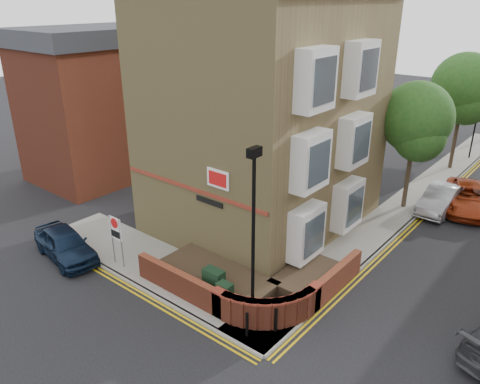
% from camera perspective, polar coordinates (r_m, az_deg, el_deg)
% --- Properties ---
extents(ground, '(120.00, 120.00, 0.00)m').
position_cam_1_polar(ground, '(17.26, -5.40, -15.28)').
color(ground, black).
rests_on(ground, ground).
extents(pavement_corner, '(13.00, 3.00, 0.12)m').
position_cam_1_polar(pavement_corner, '(20.20, -9.58, -9.08)').
color(pavement_corner, gray).
rests_on(pavement_corner, ground).
extents(pavement_main, '(2.00, 32.00, 0.12)m').
position_cam_1_polar(pavement_main, '(28.64, 20.72, -0.41)').
color(pavement_main, gray).
rests_on(pavement_main, ground).
extents(kerb_side, '(13.00, 0.15, 0.12)m').
position_cam_1_polar(kerb_side, '(19.43, -12.93, -10.78)').
color(kerb_side, gray).
rests_on(kerb_side, ground).
extents(kerb_main_near, '(0.15, 32.00, 0.12)m').
position_cam_1_polar(kerb_main_near, '(28.38, 22.60, -0.91)').
color(kerb_main_near, gray).
rests_on(kerb_main_near, ground).
extents(yellow_lines_side, '(13.00, 0.28, 0.01)m').
position_cam_1_polar(yellow_lines_side, '(19.34, -13.51, -11.21)').
color(yellow_lines_side, gold).
rests_on(yellow_lines_side, ground).
extents(yellow_lines_main, '(0.28, 32.00, 0.01)m').
position_cam_1_polar(yellow_lines_main, '(28.35, 23.06, -1.14)').
color(yellow_lines_main, gold).
rests_on(yellow_lines_main, ground).
extents(corner_building, '(8.95, 10.40, 13.60)m').
position_cam_1_polar(corner_building, '(22.00, 3.49, 11.22)').
color(corner_building, '#968450').
rests_on(corner_building, ground).
extents(garden_wall, '(6.80, 6.00, 1.20)m').
position_cam_1_polar(garden_wall, '(18.75, 0.06, -11.70)').
color(garden_wall, brown).
rests_on(garden_wall, ground).
extents(lamppost, '(0.25, 0.50, 6.30)m').
position_cam_1_polar(lamppost, '(15.28, 1.62, -5.63)').
color(lamppost, black).
rests_on(lamppost, pavement_corner).
extents(utility_cabinet_large, '(0.80, 0.45, 1.20)m').
position_cam_1_polar(utility_cabinet_large, '(17.76, -3.20, -11.11)').
color(utility_cabinet_large, black).
rests_on(utility_cabinet_large, pavement_corner).
extents(utility_cabinet_small, '(0.55, 0.40, 1.10)m').
position_cam_1_polar(utility_cabinet_small, '(17.16, -1.87, -12.64)').
color(utility_cabinet_small, black).
rests_on(utility_cabinet_small, pavement_corner).
extents(bollard_near, '(0.11, 0.11, 0.90)m').
position_cam_1_polar(bollard_near, '(16.08, 0.86, -15.85)').
color(bollard_near, black).
rests_on(bollard_near, pavement_corner).
extents(bollard_far, '(0.11, 0.11, 0.90)m').
position_cam_1_polar(bollard_far, '(16.31, 4.39, -15.29)').
color(bollard_far, black).
rests_on(bollard_far, pavement_corner).
extents(zone_sign, '(0.72, 0.07, 2.20)m').
position_cam_1_polar(zone_sign, '(19.96, -14.90, -4.76)').
color(zone_sign, slate).
rests_on(zone_sign, pavement_corner).
extents(side_building, '(6.40, 10.40, 9.00)m').
position_cam_1_polar(side_building, '(30.93, -15.42, 10.65)').
color(side_building, brown).
rests_on(side_building, ground).
extents(tree_near, '(3.64, 3.65, 6.70)m').
position_cam_1_polar(tree_near, '(25.46, 20.65, 7.88)').
color(tree_near, '#382B1E').
rests_on(tree_near, pavement_main).
extents(tree_mid, '(4.03, 4.03, 7.42)m').
position_cam_1_polar(tree_mid, '(32.91, 25.64, 11.11)').
color(tree_mid, '#382B1E').
rests_on(tree_mid, pavement_main).
extents(traffic_light_assembly, '(0.20, 0.16, 4.20)m').
position_cam_1_polar(traffic_light_assembly, '(36.10, 26.85, 7.79)').
color(traffic_light_assembly, black).
rests_on(traffic_light_assembly, pavement_main).
extents(navy_hatchback, '(4.16, 2.18, 1.35)m').
position_cam_1_polar(navy_hatchback, '(21.78, -20.53, -5.96)').
color(navy_hatchback, black).
rests_on(navy_hatchback, ground).
extents(silver_car_near, '(1.42, 4.08, 1.34)m').
position_cam_1_polar(silver_car_near, '(27.00, 23.24, -0.79)').
color(silver_car_near, '#94959B').
rests_on(silver_car_near, ground).
extents(red_car_main, '(3.47, 5.36, 1.37)m').
position_cam_1_polar(red_car_main, '(27.80, 26.00, -0.58)').
color(red_car_main, maroon).
rests_on(red_car_main, ground).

